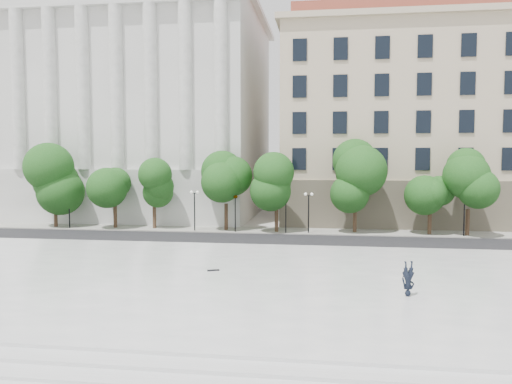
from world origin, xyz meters
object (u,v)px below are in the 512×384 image
at_px(person_lying, 408,291).
at_px(skateboard, 213,270).
at_px(traffic_light_east, 286,195).
at_px(traffic_light_west, 235,195).

height_order(person_lying, skateboard, person_lying).
xyz_separation_m(traffic_light_east, person_lying, (7.74, -21.87, -3.04)).
relative_size(traffic_light_west, traffic_light_east, 0.99).
bearing_deg(skateboard, person_lying, -43.48).
bearing_deg(traffic_light_west, skateboard, -83.95).
relative_size(person_lying, skateboard, 2.37).
height_order(traffic_light_west, person_lying, traffic_light_west).
bearing_deg(traffic_light_west, person_lying, -60.04).
relative_size(traffic_light_east, skateboard, 5.82).
distance_m(person_lying, skateboard, 11.45).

